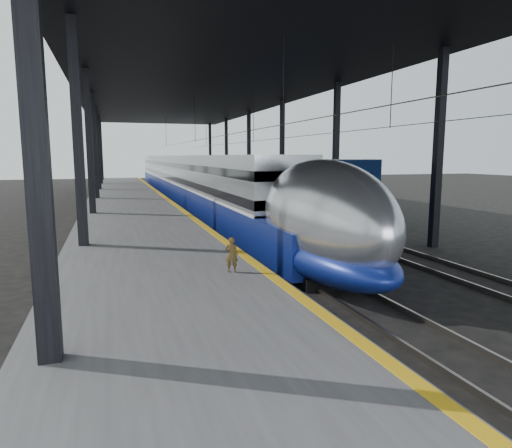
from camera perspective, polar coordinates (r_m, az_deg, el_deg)
name	(u,v)px	position (r m, az deg, el deg)	size (l,w,h in m)	color
ground	(279,296)	(14.11, 2.95, -8.99)	(160.00, 160.00, 0.00)	black
platform	(131,210)	(32.82, -15.36, 1.65)	(6.00, 80.00, 1.00)	#4C4C4F
yellow_strip	(171,202)	(33.00, -10.53, 2.72)	(0.30, 80.00, 0.01)	gold
rails	(242,212)	(34.13, -1.80, 1.49)	(6.52, 80.00, 0.16)	slate
canopy	(206,86)	(33.62, -6.33, 16.78)	(18.00, 75.00, 9.47)	black
tgv_train	(189,181)	(41.96, -8.42, 5.35)	(2.99, 65.20, 4.29)	#B1B3B8
second_train	(225,177)	(49.15, -3.84, 5.93)	(2.96, 56.05, 4.08)	navy
child	(232,255)	(12.82, -3.08, -3.84)	(0.36, 0.24, 1.00)	#4B3819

